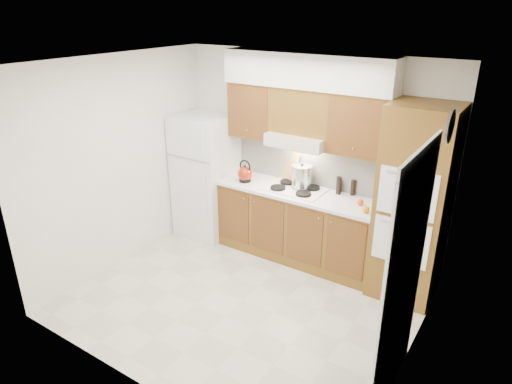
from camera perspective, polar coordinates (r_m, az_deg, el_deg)
floor at (r=5.31m, az=-1.64°, el=-13.41°), size 3.60×3.60×0.00m
ceiling at (r=4.33m, az=-2.03°, el=15.69°), size 3.60×3.60×0.00m
wall_back at (r=5.88m, az=6.60°, el=4.40°), size 3.60×0.02×2.60m
wall_left at (r=5.82m, az=-16.53°, el=3.42°), size 0.02×3.00×2.60m
wall_right at (r=4.01m, az=19.90°, el=-5.85°), size 0.02×3.00×2.60m
fridge at (r=6.46m, az=-6.21°, el=1.98°), size 0.75×0.72×1.72m
base_cabinets at (r=5.94m, az=5.13°, el=-4.21°), size 2.11×0.60×0.90m
countertop at (r=5.74m, az=5.25°, el=-0.05°), size 2.13×0.62×0.04m
backsplash at (r=5.88m, az=6.72°, el=3.58°), size 2.11×0.03×0.56m
oven_cabinet at (r=5.21m, az=19.07°, el=-1.55°), size 0.70×0.65×2.20m
upper_cab_left at (r=5.94m, az=-0.15°, el=10.24°), size 0.63×0.33×0.70m
upper_cab_right at (r=5.31m, az=12.99°, el=8.18°), size 0.73×0.33×0.70m
range_hood at (r=5.62m, az=5.44°, el=6.52°), size 0.75×0.45×0.15m
upper_cab_over_hood at (r=5.58m, az=5.87°, el=10.11°), size 0.75×0.33×0.55m
soffit at (r=5.46m, az=6.48°, el=14.88°), size 2.13×0.36×0.40m
cooktop at (r=5.77m, az=4.91°, el=0.36°), size 0.74×0.50×0.01m
doorway at (r=3.84m, az=17.89°, el=-11.25°), size 0.02×0.90×2.10m
wall_clock at (r=4.23m, az=23.12°, el=7.55°), size 0.02×0.30×0.30m
kettle at (r=5.97m, az=-1.38°, el=2.28°), size 0.22×0.22×0.20m
cutting_board at (r=6.00m, az=4.17°, el=3.25°), size 0.32×0.22×0.40m
stock_pot at (r=5.77m, az=5.74°, el=1.99°), size 0.27×0.27×0.26m
condiment_a at (r=5.67m, az=10.30°, el=0.81°), size 0.07×0.07×0.22m
condiment_b at (r=5.68m, az=12.05°, el=0.53°), size 0.08×0.08×0.19m
condiment_c at (r=5.75m, az=10.39°, el=0.76°), size 0.05×0.05×0.16m
orange_near at (r=5.25m, az=13.56°, el=-2.14°), size 0.11×0.11×0.08m
orange_far at (r=5.43m, az=12.91°, el=-1.26°), size 0.09×0.09×0.08m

